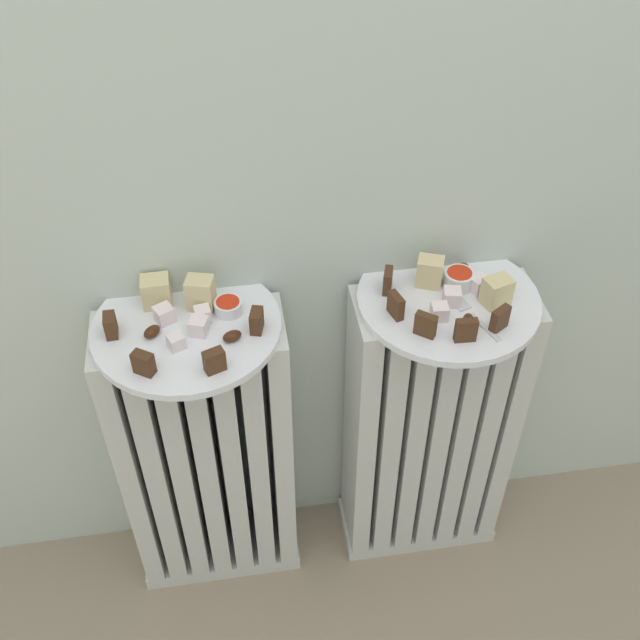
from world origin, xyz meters
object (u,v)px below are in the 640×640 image
at_px(radiator_right, 428,431).
at_px(jam_bowl_right, 459,278).
at_px(plate_right, 448,300).
at_px(plate_left, 187,327).
at_px(radiator_left, 208,459).
at_px(jam_bowl_left, 228,306).
at_px(fork, 474,317).

relative_size(radiator_right, jam_bowl_right, 13.22).
bearing_deg(radiator_right, plate_right, 0.00).
bearing_deg(plate_left, jam_bowl_right, 3.26).
bearing_deg(plate_right, radiator_right, 0.00).
distance_m(radiator_left, jam_bowl_right, 0.54).
distance_m(plate_left, plate_right, 0.40).
xyz_separation_m(radiator_left, jam_bowl_left, (0.06, 0.02, 0.33)).
bearing_deg(jam_bowl_right, radiator_right, -131.56).
bearing_deg(plate_left, radiator_right, 0.00).
height_order(radiator_right, jam_bowl_right, jam_bowl_right).
bearing_deg(jam_bowl_left, radiator_left, -164.27).
relative_size(radiator_left, radiator_right, 1.00).
height_order(jam_bowl_left, fork, jam_bowl_left).
relative_size(radiator_right, plate_left, 2.19).
relative_size(plate_right, fork, 2.86).
bearing_deg(jam_bowl_left, radiator_right, -3.08).
bearing_deg(radiator_left, plate_right, 0.00).
relative_size(radiator_left, plate_left, 2.19).
distance_m(radiator_right, jam_bowl_right, 0.34).
relative_size(plate_right, jam_bowl_right, 6.03).
distance_m(radiator_left, plate_right, 0.51).
relative_size(plate_left, fork, 2.86).
height_order(plate_right, fork, fork).
relative_size(radiator_right, fork, 6.26).
xyz_separation_m(radiator_left, plate_right, (0.40, 0.00, 0.32)).
distance_m(plate_right, jam_bowl_left, 0.33).
bearing_deg(fork, plate_left, 173.03).
bearing_deg(plate_right, plate_left, 180.00).
bearing_deg(jam_bowl_right, jam_bowl_left, -179.05).
xyz_separation_m(plate_right, fork, (0.02, -0.05, 0.01)).
height_order(plate_right, jam_bowl_left, jam_bowl_left).
xyz_separation_m(radiator_left, radiator_right, (0.40, 0.00, 0.00)).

